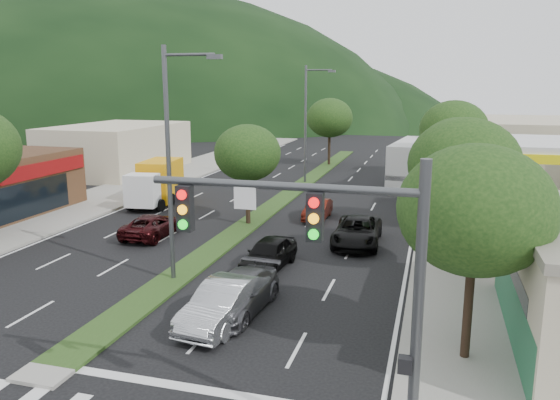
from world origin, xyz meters
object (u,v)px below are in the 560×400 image
(box_truck, at_px, (157,184))
(tree_r_d, at_px, (454,129))
(tree_r_e, at_px, (451,124))
(streetlight_mid, at_px, (308,119))
(tree_r_b, at_px, (464,165))
(traffic_signal, at_px, (344,266))
(sedan_silver, at_px, (224,303))
(tree_r_c, at_px, (458,150))
(car_queue_a, at_px, (269,254))
(car_queue_b, at_px, (239,293))
(tree_r_a, at_px, (475,210))
(streetlight_near, at_px, (173,154))
(suv_maroon, at_px, (153,225))
(motorhome, at_px, (413,162))
(tree_med_far, at_px, (330,118))
(tree_med_near, at_px, (247,153))
(car_queue_d, at_px, (357,232))
(car_queue_c, at_px, (318,209))

(box_truck, bearing_deg, tree_r_d, -165.56)
(tree_r_e, distance_m, streetlight_mid, 13.73)
(tree_r_b, height_order, tree_r_d, tree_r_d)
(traffic_signal, xyz_separation_m, sedan_silver, (-5.24, 6.03, -3.87))
(traffic_signal, bearing_deg, tree_r_d, 84.62)
(tree_r_b, height_order, tree_r_c, tree_r_b)
(tree_r_b, height_order, car_queue_a, tree_r_b)
(car_queue_b, height_order, box_truck, box_truck)
(tree_r_a, distance_m, tree_r_b, 8.00)
(traffic_signal, height_order, tree_r_b, tree_r_b)
(traffic_signal, bearing_deg, tree_r_a, 61.80)
(streetlight_near, bearing_deg, tree_r_b, 18.73)
(suv_maroon, bearing_deg, car_queue_b, 134.22)
(motorhome, bearing_deg, tree_med_far, 140.20)
(tree_r_c, height_order, suv_maroon, tree_r_c)
(tree_r_b, xyz_separation_m, motorhome, (-3.00, 22.68, -3.04))
(tree_r_b, height_order, tree_med_near, tree_r_b)
(traffic_signal, distance_m, sedan_silver, 8.88)
(car_queue_b, distance_m, motorhome, 29.50)
(streetlight_mid, height_order, car_queue_b, streetlight_mid)
(tree_r_e, bearing_deg, tree_r_b, -90.00)
(traffic_signal, xyz_separation_m, tree_r_a, (2.97, 5.54, 0.17))
(car_queue_d, bearing_deg, tree_r_b, -38.27)
(tree_r_d, relative_size, car_queue_b, 1.47)
(car_queue_c, bearing_deg, tree_med_near, -145.04)
(sedan_silver, relative_size, car_queue_d, 0.90)
(tree_r_a, relative_size, motorhome, 0.66)
(box_truck, bearing_deg, streetlight_near, 113.94)
(traffic_signal, bearing_deg, car_queue_c, 103.37)
(tree_r_e, height_order, sedan_silver, tree_r_e)
(tree_r_b, bearing_deg, tree_med_far, 110.56)
(tree_r_a, height_order, suv_maroon, tree_r_a)
(tree_r_a, relative_size, streetlight_mid, 0.66)
(tree_r_a, bearing_deg, tree_r_c, 90.00)
(tree_med_far, relative_size, box_truck, 1.08)
(suv_maroon, distance_m, car_queue_d, 11.42)
(sedan_silver, xyz_separation_m, car_queue_b, (0.14, 1.16, -0.06))
(tree_med_far, bearing_deg, tree_r_b, -69.44)
(streetlight_mid, xyz_separation_m, car_queue_d, (6.79, -17.35, -4.86))
(tree_r_b, height_order, box_truck, tree_r_b)
(tree_med_near, relative_size, car_queue_d, 1.16)
(sedan_silver, relative_size, motorhome, 0.47)
(traffic_signal, relative_size, streetlight_mid, 0.70)
(tree_r_b, height_order, car_queue_c, tree_r_b)
(traffic_signal, xyz_separation_m, box_truck, (-17.27, 23.47, -3.20))
(tree_r_d, height_order, car_queue_a, tree_r_d)
(tree_r_e, bearing_deg, car_queue_c, -113.07)
(tree_r_b, height_order, sedan_silver, tree_r_b)
(car_queue_d, bearing_deg, motorhome, 81.80)
(tree_med_near, height_order, sedan_silver, tree_med_near)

